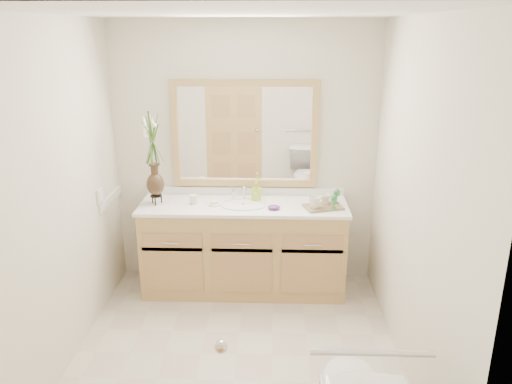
{
  "coord_description": "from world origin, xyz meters",
  "views": [
    {
      "loc": [
        0.25,
        -3.14,
        2.31
      ],
      "look_at": [
        0.12,
        0.65,
        1.06
      ],
      "focal_mm": 35.0,
      "sensor_mm": 36.0,
      "label": 1
    }
  ],
  "objects_px": {
    "tumbler": "(194,199)",
    "tray": "(323,207)",
    "flower_vase": "(153,147)",
    "soap_bottle": "(256,192)"
  },
  "relations": [
    {
      "from": "flower_vase",
      "to": "tumbler",
      "type": "relative_size",
      "value": 8.99
    },
    {
      "from": "tumbler",
      "to": "soap_bottle",
      "type": "relative_size",
      "value": 0.54
    },
    {
      "from": "tumbler",
      "to": "tray",
      "type": "xyz_separation_m",
      "value": [
        1.14,
        -0.06,
        -0.03
      ]
    },
    {
      "from": "soap_bottle",
      "to": "tray",
      "type": "bearing_deg",
      "value": -7.6
    },
    {
      "from": "flower_vase",
      "to": "soap_bottle",
      "type": "bearing_deg",
      "value": 8.78
    },
    {
      "from": "soap_bottle",
      "to": "tray",
      "type": "height_order",
      "value": "soap_bottle"
    },
    {
      "from": "tumbler",
      "to": "tray",
      "type": "bearing_deg",
      "value": -3.1
    },
    {
      "from": "tray",
      "to": "tumbler",
      "type": "bearing_deg",
      "value": 158.93
    },
    {
      "from": "flower_vase",
      "to": "soap_bottle",
      "type": "xyz_separation_m",
      "value": [
        0.88,
        0.14,
        -0.43
      ]
    },
    {
      "from": "tumbler",
      "to": "tray",
      "type": "distance_m",
      "value": 1.14
    }
  ]
}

